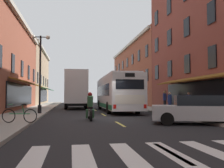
# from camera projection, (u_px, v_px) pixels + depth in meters

# --- Properties ---
(ground_plane) EXTENTS (34.80, 80.00, 0.10)m
(ground_plane) POSITION_uv_depth(u_px,v_px,m) (109.00, 119.00, 16.03)
(ground_plane) COLOR black
(lane_centre_dashes) EXTENTS (0.14, 73.90, 0.01)m
(lane_centre_dashes) POSITION_uv_depth(u_px,v_px,m) (110.00, 118.00, 15.79)
(lane_centre_dashes) COLOR #DBCC4C
(lane_centre_dashes) RESTS_ON ground
(crosswalk_near) EXTENTS (7.10, 2.80, 0.01)m
(crosswalk_near) POSITION_uv_depth(u_px,v_px,m) (171.00, 153.00, 6.18)
(crosswalk_near) COLOR silver
(crosswalk_near) RESTS_ON ground
(sidewalk_left) EXTENTS (3.00, 80.00, 0.14)m
(sidewalk_left) POSITION_uv_depth(u_px,v_px,m) (14.00, 118.00, 15.07)
(sidewalk_left) COLOR #A39E93
(sidewalk_left) RESTS_ON ground
(sidewalk_right) EXTENTS (3.00, 80.00, 0.14)m
(sidewalk_right) POSITION_uv_depth(u_px,v_px,m) (194.00, 116.00, 17.01)
(sidewalk_right) COLOR #A39E93
(sidewalk_right) RESTS_ON ground
(transit_bus) EXTENTS (2.76, 11.43, 3.29)m
(transit_bus) POSITION_uv_depth(u_px,v_px,m) (116.00, 93.00, 23.09)
(transit_bus) COLOR silver
(transit_bus) RESTS_ON ground
(box_truck) EXTENTS (2.58, 7.92, 4.15)m
(box_truck) POSITION_uv_depth(u_px,v_px,m) (76.00, 90.00, 28.32)
(box_truck) COLOR white
(box_truck) RESTS_ON ground
(sedan_near) EXTENTS (4.69, 3.03, 1.46)m
(sedan_near) POSITION_uv_depth(u_px,v_px,m) (197.00, 110.00, 12.51)
(sedan_near) COLOR silver
(sedan_near) RESTS_ON ground
(sedan_mid) EXTENTS (1.99, 4.67, 1.37)m
(sedan_mid) POSITION_uv_depth(u_px,v_px,m) (76.00, 101.00, 38.45)
(sedan_mid) COLOR silver
(sedan_mid) RESTS_ON ground
(motorcycle_rider) EXTENTS (0.62, 2.07, 1.66)m
(motorcycle_rider) POSITION_uv_depth(u_px,v_px,m) (90.00, 108.00, 14.61)
(motorcycle_rider) COLOR black
(motorcycle_rider) RESTS_ON ground
(bicycle_near) EXTENTS (1.69, 0.50, 0.91)m
(bicycle_near) POSITION_uv_depth(u_px,v_px,m) (20.00, 115.00, 11.91)
(bicycle_near) COLOR black
(bicycle_near) RESTS_ON sidewalk_left
(pedestrian_near) EXTENTS (0.49, 0.51, 1.59)m
(pedestrian_near) POSITION_uv_depth(u_px,v_px,m) (188.00, 102.00, 18.92)
(pedestrian_near) COLOR #B29947
(pedestrian_near) RESTS_ON sidewalk_right
(pedestrian_mid) EXTENTS (0.36, 0.36, 1.81)m
(pedestrian_mid) POSITION_uv_depth(u_px,v_px,m) (165.00, 100.00, 24.03)
(pedestrian_mid) COLOR black
(pedestrian_mid) RESTS_ON sidewalk_right
(pedestrian_far) EXTENTS (0.36, 0.36, 1.64)m
(pedestrian_far) POSITION_uv_depth(u_px,v_px,m) (170.00, 101.00, 21.01)
(pedestrian_far) COLOR navy
(pedestrian_far) RESTS_ON sidewalk_right
(street_lamp_twin) EXTENTS (1.42, 0.32, 5.97)m
(street_lamp_twin) POSITION_uv_depth(u_px,v_px,m) (40.00, 70.00, 18.76)
(street_lamp_twin) COLOR black
(street_lamp_twin) RESTS_ON sidewalk_left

